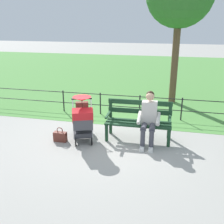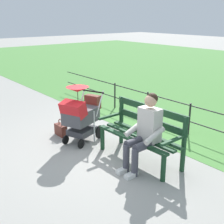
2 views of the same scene
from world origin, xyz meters
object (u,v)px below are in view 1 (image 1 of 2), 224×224
Objects in this scene: stroller at (83,118)px; person_on_bench at (149,117)px; park_bench at (139,119)px; handbag at (60,136)px.

person_on_bench is at bearing -172.25° from stroller.
park_bench is 1.26× the size of person_on_bench.
person_on_bench reaches higher than stroller.
handbag is at bearing 10.24° from person_on_bench.
stroller is 3.11× the size of handbag.
park_bench is 1.38m from stroller.
stroller reaches higher than handbag.
person_on_bench is 1.59m from stroller.
park_bench is at bearing -161.92° from handbag.
person_on_bench reaches higher than park_bench.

